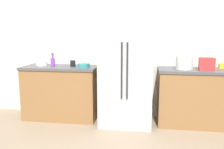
# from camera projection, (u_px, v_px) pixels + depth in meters

# --- Properties ---
(kitchen_back_panel) EXTENTS (5.25, 0.10, 3.05)m
(kitchen_back_panel) POSITION_uv_depth(u_px,v_px,m) (122.00, 29.00, 4.24)
(kitchen_back_panel) COLOR silver
(kitchen_back_panel) RESTS_ON ground_plane
(counter_left) EXTENTS (1.26, 0.60, 0.90)m
(counter_left) POSITION_uv_depth(u_px,v_px,m) (61.00, 92.00, 4.24)
(counter_left) COLOR olive
(counter_left) RESTS_ON ground_plane
(counter_right) EXTENTS (1.33, 0.60, 0.90)m
(counter_right) POSITION_uv_depth(u_px,v_px,m) (200.00, 97.00, 3.90)
(counter_right) COLOR olive
(counter_right) RESTS_ON ground_plane
(refrigerator) EXTENTS (0.82, 0.73, 1.83)m
(refrigerator) POSITION_uv_depth(u_px,v_px,m) (127.00, 67.00, 3.92)
(refrigerator) COLOR #B7BABF
(refrigerator) RESTS_ON ground_plane
(toaster) EXTENTS (0.22, 0.16, 0.19)m
(toaster) POSITION_uv_depth(u_px,v_px,m) (207.00, 64.00, 3.73)
(toaster) COLOR red
(toaster) RESTS_ON counter_right
(rice_cooker) EXTENTS (0.26, 0.26, 0.33)m
(rice_cooker) POSITION_uv_depth(u_px,v_px,m) (184.00, 59.00, 3.82)
(rice_cooker) COLOR white
(rice_cooker) RESTS_ON counter_right
(bottle_a) EXTENTS (0.07, 0.07, 0.23)m
(bottle_a) POSITION_uv_depth(u_px,v_px,m) (53.00, 61.00, 4.11)
(bottle_a) COLOR purple
(bottle_a) RESTS_ON counter_left
(cup_a) EXTENTS (0.09, 0.09, 0.10)m
(cup_a) POSITION_uv_depth(u_px,v_px,m) (73.00, 64.00, 4.12)
(cup_a) COLOR black
(cup_a) RESTS_ON counter_left
(cup_b) EXTENTS (0.09, 0.09, 0.08)m
(cup_b) POSITION_uv_depth(u_px,v_px,m) (221.00, 66.00, 3.90)
(cup_b) COLOR yellow
(cup_b) RESTS_ON counter_right
(bowl_a) EXTENTS (0.19, 0.19, 0.07)m
(bowl_a) POSITION_uv_depth(u_px,v_px,m) (84.00, 65.00, 4.01)
(bowl_a) COLOR teal
(bowl_a) RESTS_ON counter_left
(bowl_b) EXTENTS (0.20, 0.20, 0.07)m
(bowl_b) POSITION_uv_depth(u_px,v_px,m) (42.00, 64.00, 4.24)
(bowl_b) COLOR white
(bowl_b) RESTS_ON counter_left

